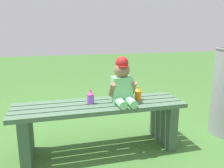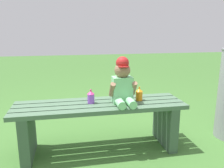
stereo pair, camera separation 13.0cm
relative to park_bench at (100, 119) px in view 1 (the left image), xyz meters
The scene contains 5 objects.
ground_plane 0.29m from the park_bench, 90.00° to the left, with size 16.00×16.00×0.00m, color #3D6B2D.
park_bench is the anchor object (origin of this frame).
child_figure 0.38m from the park_bench, ahead, with size 0.23×0.27×0.40m.
sippy_cup_left 0.22m from the park_bench, 164.67° to the left, with size 0.06×0.06×0.12m.
sippy_cup_right 0.42m from the park_bench, ahead, with size 0.06×0.06×0.12m.
Camera 1 is at (-0.39, -1.87, 1.07)m, focal length 37.04 mm.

